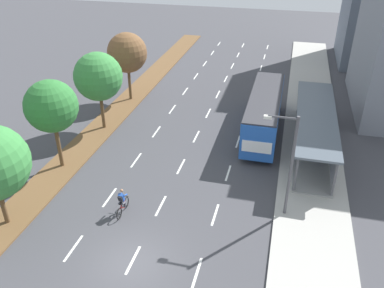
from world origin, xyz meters
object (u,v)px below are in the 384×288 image
Objects in this scene: bus at (264,110)px; median_tree_fourth at (127,53)px; bus_shelter at (318,128)px; cyclist at (122,203)px; streetlight at (289,160)px; median_tree_third at (98,77)px; median_tree_second at (51,106)px.

bus is 1.72× the size of median_tree_fourth.
cyclist is (-11.56, -11.02, -1.07)m from bus_shelter.
median_tree_fourth is at bearing 137.58° from streetlight.
bus is at bearing 101.57° from streetlight.
median_tree_third is at bearing -88.94° from median_tree_fourth.
median_tree_second is 0.99× the size of median_tree_fourth.
median_tree_third reaches higher than streetlight.
bus_shelter is 7.46× the size of cyclist.
bus is 14.19m from median_tree_fourth.
median_tree_third is (-13.32, -2.71, 2.61)m from bus.
streetlight reaches higher than bus_shelter.
median_tree_second is (-13.64, -9.08, 2.74)m from bus.
median_tree_third is at bearing 153.01° from streetlight.
cyclist is at bearing -30.85° from median_tree_second.
median_tree_third is (-6.03, 10.17, 3.89)m from cyclist.
cyclist is 0.28× the size of median_tree_third.
median_tree_second is at bearing -146.35° from bus.
streetlight reaches higher than bus.
median_tree_fourth reaches higher than cyclist.
median_tree_second is 6.38m from median_tree_third.
streetlight is at bearing -78.43° from bus.
median_tree_fourth reaches higher than median_tree_second.
cyclist is 18.10m from median_tree_fourth.
median_tree_third reaches higher than cyclist.
median_tree_second is 15.91m from streetlight.
median_tree_fourth is (-0.12, 6.37, 0.11)m from median_tree_third.
bus_shelter is 1.20× the size of bus.
bus is 1.74× the size of median_tree_second.
median_tree_fourth is at bearing 110.40° from cyclist.
median_tree_second is at bearing 174.54° from streetlight.
median_tree_fourth reaches higher than streetlight.
bus_shelter is at bearing 76.40° from streetlight.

